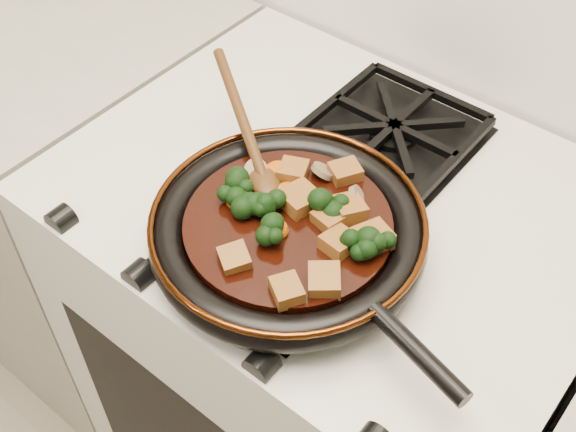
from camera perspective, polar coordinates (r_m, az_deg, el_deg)
The scene contains 32 objects.
stove at distance 1.36m, azimuth 2.94°, elevation -11.33°, with size 0.76×0.60×0.90m, color beige.
burner_grate_front at distance 0.92m, azimuth -1.20°, elevation -2.14°, with size 0.23×0.23×0.03m, color black, non-canonical shape.
burner_grate_back at distance 1.09m, azimuth 8.35°, elevation 6.68°, with size 0.23×0.23×0.03m, color black, non-canonical shape.
skillet at distance 0.89m, azimuth 0.08°, elevation -1.21°, with size 0.47×0.35×0.05m.
braising_sauce at distance 0.89m, azimuth -0.00°, elevation -0.91°, with size 0.26×0.26×0.02m, color black.
tofu_cube_0 at distance 0.84m, azimuth -4.24°, elevation -3.38°, with size 0.03×0.03×0.02m, color brown.
tofu_cube_1 at distance 0.82m, azimuth 2.88°, elevation -5.12°, with size 0.04×0.04×0.02m, color brown.
tofu_cube_2 at distance 0.89m, azimuth 4.82°, elevation 0.56°, with size 0.04×0.04×0.02m, color brown.
tofu_cube_3 at distance 0.93m, azimuth 0.42°, elevation 3.50°, with size 0.04×0.04×0.02m, color brown.
tofu_cube_4 at distance 0.81m, azimuth -0.09°, elevation -5.92°, with size 0.04×0.03×0.02m, color brown.
tofu_cube_5 at distance 0.88m, azimuth 3.32°, elevation -0.24°, with size 0.03×0.04×0.02m, color brown.
tofu_cube_6 at distance 0.90m, azimuth 0.91°, elevation 1.30°, with size 0.04×0.04×0.02m, color brown.
tofu_cube_7 at distance 0.94m, azimuth 4.53°, elevation 3.45°, with size 0.04×0.03×0.02m, color brown.
tofu_cube_8 at distance 0.85m, azimuth 4.05°, elevation -2.12°, with size 0.04×0.04×0.02m, color brown.
tofu_cube_9 at distance 0.86m, azimuth 6.66°, elevation -1.78°, with size 0.04×0.04×0.02m, color brown.
broccoli_floret_0 at distance 0.84m, azimuth 5.43°, elevation -2.82°, with size 0.05×0.05×0.05m, color black, non-canonical shape.
broccoli_floret_1 at distance 0.86m, azimuth -0.91°, elevation -1.38°, with size 0.06×0.06×0.05m, color black, non-canonical shape.
broccoli_floret_2 at distance 0.89m, azimuth -3.82°, elevation 1.01°, with size 0.06×0.06×0.05m, color black, non-canonical shape.
broccoli_floret_3 at distance 0.85m, azimuth 6.77°, elevation -1.92°, with size 0.06×0.06×0.05m, color black, non-canonical shape.
broccoli_floret_4 at distance 0.91m, azimuth -4.20°, elevation 1.84°, with size 0.06×0.06×0.05m, color black, non-canonical shape.
broccoli_floret_5 at distance 0.89m, azimuth 3.63°, elevation 0.86°, with size 0.06×0.06×0.05m, color black, non-canonical shape.
broccoli_floret_6 at distance 0.89m, azimuth -1.94°, elevation 0.78°, with size 0.06×0.06×0.05m, color black, non-canonical shape.
carrot_coin_0 at distance 0.90m, azimuth -4.00°, elevation 1.31°, with size 0.03×0.03×0.01m, color #CC5005.
carrot_coin_1 at distance 0.94m, azimuth -0.14°, elevation 3.80°, with size 0.03×0.03×0.01m, color #CC5005.
carrot_coin_2 at distance 0.87m, azimuth -0.88°, elevation -1.13°, with size 0.03×0.03×0.01m, color #CC5005.
carrot_coin_3 at distance 0.94m, azimuth -1.03°, elevation 3.75°, with size 0.03×0.03×0.01m, color #CC5005.
carrot_coin_4 at distance 0.91m, azimuth 0.08°, elevation 1.95°, with size 0.03×0.03×0.01m, color #CC5005.
carrot_coin_5 at distance 0.90m, azimuth 0.68°, elevation 1.06°, with size 0.03×0.03×0.01m, color #CC5005.
mushroom_slice_0 at distance 0.94m, azimuth -2.54°, elevation 3.66°, with size 0.03×0.03×0.01m, color brown.
mushroom_slice_1 at distance 0.91m, azimuth 5.52°, elevation 1.52°, with size 0.03×0.03×0.01m, color brown.
mushroom_slice_2 at distance 0.94m, azimuth 2.83°, elevation 3.55°, with size 0.03×0.03×0.01m, color brown.
wooden_spoon at distance 0.96m, azimuth -2.95°, elevation 5.75°, with size 0.14×0.10×0.22m.
Camera 1 is at (0.39, 1.10, 1.61)m, focal length 45.00 mm.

